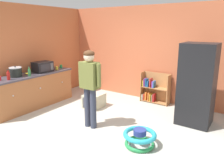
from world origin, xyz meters
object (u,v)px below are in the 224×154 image
Objects in this scene: bookshelf at (154,90)px; green_cup at (61,66)px; refrigerator at (197,84)px; banana_bunch at (28,73)px; crock_pot at (16,72)px; green_glass_bottle at (29,72)px; microwave at (43,67)px; ketchup_bottle at (8,76)px; yellow_cup at (57,68)px; pet_carrier at (94,101)px; standing_person at (90,82)px; white_cup at (45,68)px; baby_walker at (140,138)px; kitchen_counter at (33,90)px.

bookshelf is 2.84m from green_cup.
banana_bunch is (-3.87, -1.47, 0.04)m from refrigerator.
green_glass_bottle is (0.22, 0.23, -0.02)m from crock_pot.
ketchup_bottle is (0.11, -1.05, -0.04)m from microwave.
crock_pot is 1.19m from yellow_cup.
pet_carrier is at bearing 20.65° from microwave.
yellow_cup is (-3.73, -0.62, 0.06)m from refrigerator.
standing_person is at bearing -23.52° from yellow_cup.
microwave is (-1.37, -0.52, 0.86)m from pet_carrier.
white_cup is at bearing -168.87° from refrigerator.
refrigerator is at bearing 11.13° from white_cup.
bookshelf is at bearing 107.59° from baby_walker.
banana_bunch is at bearing -76.35° from white_cup.
green_glass_bottle is at bearing -135.24° from bookshelf.
bookshelf is at bearing 40.10° from kitchen_counter.
banana_bunch is at bearing 152.91° from green_glass_bottle.
baby_walker is (1.22, -0.09, -0.85)m from standing_person.
yellow_cup is at bearing 156.48° from standing_person.
pet_carrier is (-0.67, 0.94, -0.83)m from standing_person.
green_glass_bottle is 2.59× the size of yellow_cup.
crock_pot is at bearing -138.04° from pet_carrier.
green_glass_bottle is (0.17, -0.54, -0.04)m from microwave.
standing_person is 17.38× the size of green_cup.
yellow_cup is 1.00× the size of white_cup.
ketchup_bottle is at bearing -162.08° from standing_person.
bookshelf is (-1.30, 0.76, -0.52)m from refrigerator.
pet_carrier is 1.79m from green_glass_bottle.
kitchen_counter is 24.11× the size of white_cup.
ketchup_bottle is 1.47m from yellow_cup.
crock_pot is 3.11× the size of yellow_cup.
refrigerator reaches higher than baby_walker.
white_cup is at bearing 115.75° from green_glass_bottle.
pet_carrier is 5.81× the size of green_cup.
crock_pot is at bearing -175.75° from baby_walker.
ketchup_bottle reaches higher than bookshelf.
white_cup is (-3.46, 0.76, 0.79)m from baby_walker.
baby_walker is 1.09× the size of pet_carrier.
green_glass_bottle reaches higher than bookshelf.
crock_pot reaches higher than yellow_cup.
refrigerator is 3.71× the size of microwave.
crock_pot is at bearing -94.61° from kitchen_counter.
green_glass_bottle is at bearing -138.74° from pet_carrier.
ketchup_bottle is (-3.15, -0.53, 0.84)m from baby_walker.
green_cup is at bearing 90.41° from kitchen_counter.
refrigerator is at bearing 29.35° from ketchup_bottle.
yellow_cup reaches higher than baby_walker.
standing_person is 5.58× the size of crock_pot.
crock_pot reaches higher than white_cup.
bookshelf is at bearing 44.82° from crock_pot.
microwave is 0.33m from white_cup.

